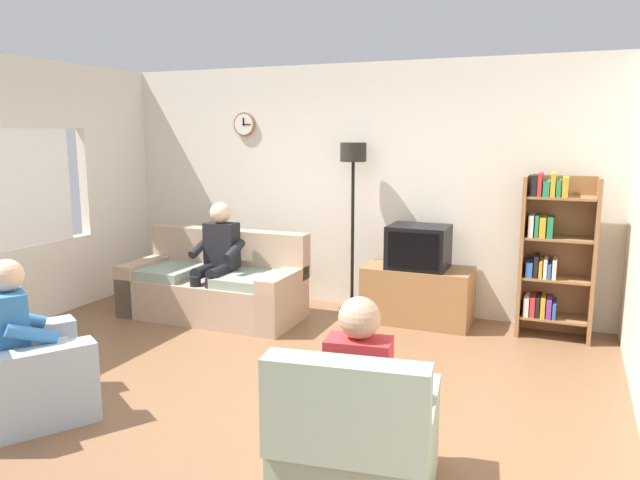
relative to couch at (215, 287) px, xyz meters
The scene contains 12 objects.
ground_plane 2.04m from the couch, 53.70° to the right, with size 12.00×12.00×0.00m, color brown.
back_wall_assembly 1.89m from the couch, 41.02° to the left, with size 6.20×0.17×2.70m.
couch is the anchor object (origin of this frame).
tv_stand 2.16m from the couch, 16.85° to the left, with size 1.10×0.56×0.58m.
tv 2.21m from the couch, 16.23° to the left, with size 0.60×0.49×0.44m.
bookshelf 3.46m from the couch, 11.73° to the left, with size 0.68×0.36×1.58m.
floor_lamp 1.88m from the couch, 29.00° to the left, with size 0.28×0.28×1.85m.
armchair_near_window 2.56m from the couch, 89.44° to the right, with size 1.15×1.17×0.90m.
armchair_near_bookshelf 3.57m from the couch, 45.36° to the right, with size 0.91×0.98×0.90m.
person_on_couch 0.42m from the couch, 45.59° to the right, with size 0.51×0.54×1.24m.
person_in_left_armchair 2.51m from the couch, 88.32° to the right, with size 0.61×0.64×1.12m.
person_in_right_armchair 3.51m from the couch, 44.49° to the right, with size 0.55×0.57×1.12m.
Camera 1 is at (2.28, -3.74, 1.95)m, focal length 33.82 mm.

